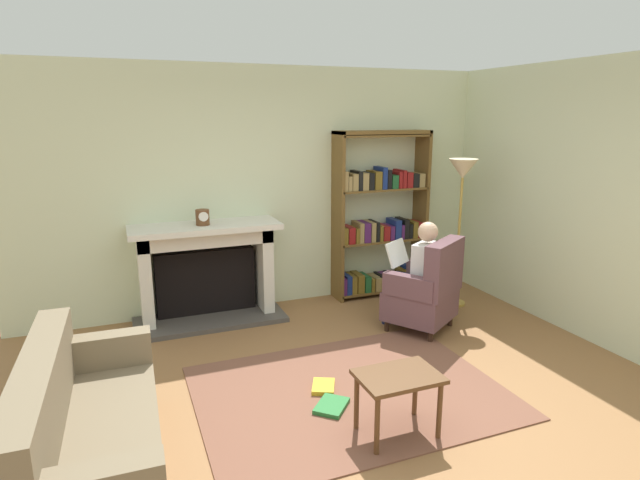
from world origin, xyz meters
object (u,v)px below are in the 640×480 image
bookshelf (380,220)px  armchair_reading (427,291)px  seated_reader (417,270)px  sofa_floral (87,438)px  side_table (398,384)px  floor_lamp (462,182)px  fireplace (206,268)px  mantel_clock (203,217)px

bookshelf → armchair_reading: 1.29m
seated_reader → sofa_floral: (-3.08, -1.36, -0.30)m
seated_reader → side_table: (-1.12, -1.58, -0.24)m
side_table → floor_lamp: floor_lamp is taller
armchair_reading → side_table: 1.90m
bookshelf → sofa_floral: 4.09m
armchair_reading → sofa_floral: 3.39m
fireplace → armchair_reading: size_ratio=1.63×
fireplace → armchair_reading: fireplace is taller
armchair_reading → side_table: armchair_reading is taller
mantel_clock → bookshelf: 2.15m
armchair_reading → seated_reader: (-0.06, 0.10, 0.20)m
sofa_floral → side_table: (1.96, -0.22, 0.06)m
mantel_clock → bookshelf: bearing=3.6°
side_table → floor_lamp: (1.92, 1.99, 1.06)m
seated_reader → sofa_floral: seated_reader is taller
fireplace → floor_lamp: size_ratio=0.93×
fireplace → mantel_clock: 0.59m
armchair_reading → sofa_floral: (-3.15, -1.26, -0.10)m
sofa_floral → floor_lamp: 4.41m
sofa_floral → fireplace: bearing=-23.3°
bookshelf → side_table: bookshelf is taller
mantel_clock → armchair_reading: bearing=-26.9°
mantel_clock → armchair_reading: mantel_clock is taller
mantel_clock → side_table: 2.78m
seated_reader → floor_lamp: floor_lamp is taller
fireplace → floor_lamp: 2.97m
bookshelf → sofa_floral: bearing=-142.9°
bookshelf → floor_lamp: (0.65, -0.67, 0.51)m
mantel_clock → sofa_floral: 2.68m
mantel_clock → floor_lamp: size_ratio=0.09×
fireplace → bookshelf: 2.15m
sofa_floral → side_table: sofa_floral is taller
mantel_clock → seated_reader: mantel_clock is taller
bookshelf → seated_reader: bookshelf is taller
fireplace → mantel_clock: bearing=-103.0°
fireplace → seated_reader: size_ratio=1.38×
fireplace → seated_reader: seated_reader is taller
sofa_floral → side_table: bearing=-95.0°
mantel_clock → seated_reader: bearing=-25.4°
armchair_reading → side_table: bearing=18.3°
bookshelf → side_table: size_ratio=3.56×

